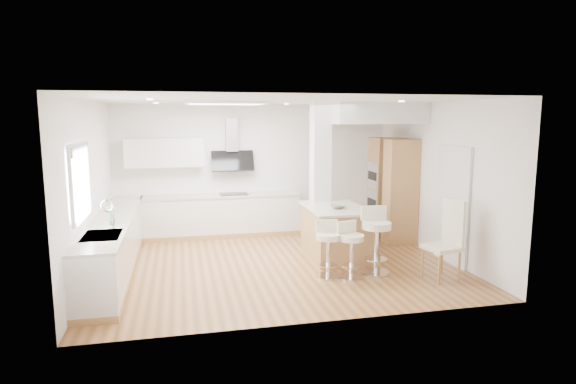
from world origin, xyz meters
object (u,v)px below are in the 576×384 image
object	(u,v)px
bar_stool_a	(328,246)
dining_chair	(448,237)
bar_stool_c	(376,237)
bar_stool_b	(351,247)
peninsula	(335,232)

from	to	relation	value
bar_stool_a	dining_chair	distance (m)	1.87
bar_stool_c	dining_chair	size ratio (longest dim) A/B	0.86
bar_stool_b	dining_chair	size ratio (longest dim) A/B	0.71
bar_stool_a	dining_chair	xyz separation A→B (m)	(1.80, -0.48, 0.17)
bar_stool_a	bar_stool_c	size ratio (longest dim) A/B	0.83
peninsula	dining_chair	size ratio (longest dim) A/B	1.22
bar_stool_b	dining_chair	distance (m)	1.52
bar_stool_a	bar_stool_b	size ratio (longest dim) A/B	1.01
dining_chair	peninsula	bearing A→B (deg)	120.21
dining_chair	bar_stool_b	bearing A→B (deg)	154.96
bar_stool_c	peninsula	bearing A→B (deg)	114.31
bar_stool_a	bar_stool_b	distance (m)	0.36
bar_stool_b	bar_stool_c	bearing A→B (deg)	-0.44
peninsula	bar_stool_b	xyz separation A→B (m)	(-0.11, -1.17, 0.03)
bar_stool_b	bar_stool_c	size ratio (longest dim) A/B	0.82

